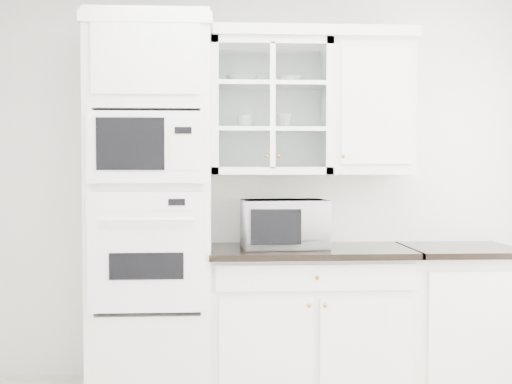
{
  "coord_description": "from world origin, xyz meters",
  "views": [
    {
      "loc": [
        -0.32,
        -2.74,
        1.43
      ],
      "look_at": [
        -0.1,
        1.05,
        1.3
      ],
      "focal_mm": 45.0,
      "sensor_mm": 36.0,
      "label": 1
    }
  ],
  "objects": [
    {
      "name": "room_shell",
      "position": [
        0.0,
        0.43,
        1.78
      ],
      "size": [
        4.0,
        3.5,
        2.7
      ],
      "color": "white",
      "rests_on": "ground"
    },
    {
      "name": "oven_column",
      "position": [
        -0.75,
        1.42,
        1.2
      ],
      "size": [
        0.76,
        0.68,
        2.4
      ],
      "color": "white",
      "rests_on": "ground"
    },
    {
      "name": "base_cabinet_run",
      "position": [
        0.28,
        1.45,
        0.46
      ],
      "size": [
        1.32,
        0.67,
        0.92
      ],
      "color": "white",
      "rests_on": "ground"
    },
    {
      "name": "extra_base_cabinet",
      "position": [
        1.28,
        1.45,
        0.46
      ],
      "size": [
        0.72,
        0.67,
        0.92
      ],
      "color": "white",
      "rests_on": "ground"
    },
    {
      "name": "upper_cabinet_glass",
      "position": [
        0.03,
        1.58,
        1.85
      ],
      "size": [
        0.8,
        0.33,
        0.9
      ],
      "color": "white",
      "rests_on": "room_shell"
    },
    {
      "name": "upper_cabinet_solid",
      "position": [
        0.71,
        1.58,
        1.85
      ],
      "size": [
        0.55,
        0.33,
        0.9
      ],
      "primitive_type": "cube",
      "color": "white",
      "rests_on": "room_shell"
    },
    {
      "name": "crown_molding",
      "position": [
        -0.07,
        1.56,
        2.33
      ],
      "size": [
        2.14,
        0.38,
        0.07
      ],
      "primitive_type": "cube",
      "color": "white",
      "rests_on": "room_shell"
    },
    {
      "name": "countertop_microwave",
      "position": [
        0.11,
        1.45,
        1.08
      ],
      "size": [
        0.57,
        0.49,
        0.32
      ],
      "primitive_type": "imported",
      "rotation": [
        0.0,
        0.0,
        3.2
      ],
      "color": "white",
      "rests_on": "base_cabinet_run"
    },
    {
      "name": "bowl_a",
      "position": [
        -0.17,
        1.59,
        2.04
      ],
      "size": [
        0.23,
        0.23,
        0.05
      ],
      "primitive_type": "imported",
      "rotation": [
        0.0,
        0.0,
        0.08
      ],
      "color": "white",
      "rests_on": "upper_cabinet_glass"
    },
    {
      "name": "bowl_b",
      "position": [
        0.16,
        1.6,
        2.04
      ],
      "size": [
        0.2,
        0.2,
        0.05
      ],
      "primitive_type": "imported",
      "rotation": [
        0.0,
        0.0,
        -0.2
      ],
      "color": "white",
      "rests_on": "upper_cabinet_glass"
    },
    {
      "name": "cup_a",
      "position": [
        -0.14,
        1.57,
        1.75
      ],
      "size": [
        0.13,
        0.13,
        0.08
      ],
      "primitive_type": "imported",
      "rotation": [
        0.0,
        0.0,
        -0.31
      ],
      "color": "white",
      "rests_on": "upper_cabinet_glass"
    },
    {
      "name": "cup_b",
      "position": [
        0.12,
        1.57,
        1.76
      ],
      "size": [
        0.11,
        0.11,
        0.1
      ],
      "primitive_type": "imported",
      "rotation": [
        0.0,
        0.0,
        0.05
      ],
      "color": "white",
      "rests_on": "upper_cabinet_glass"
    }
  ]
}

